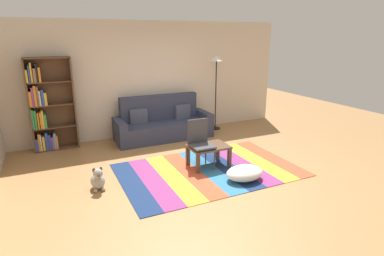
# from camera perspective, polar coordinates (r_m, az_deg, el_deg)

# --- Properties ---
(ground_plane) EXTENTS (14.00, 14.00, 0.00)m
(ground_plane) POSITION_cam_1_polar(r_m,az_deg,el_deg) (5.86, 1.77, -7.31)
(ground_plane) COLOR #9E7042
(back_wall) EXTENTS (6.80, 0.10, 2.70)m
(back_wall) POSITION_cam_1_polar(r_m,az_deg,el_deg) (7.79, -6.80, 8.87)
(back_wall) COLOR beige
(back_wall) RESTS_ON ground_plane
(rug) EXTENTS (3.18, 2.03, 0.01)m
(rug) POSITION_cam_1_polar(r_m,az_deg,el_deg) (5.79, 3.06, -7.60)
(rug) COLOR navy
(rug) RESTS_ON ground_plane
(couch) EXTENTS (2.26, 0.80, 1.00)m
(couch) POSITION_cam_1_polar(r_m,az_deg,el_deg) (7.50, -5.31, 0.71)
(couch) COLOR #2D3347
(couch) RESTS_ON ground_plane
(bookshelf) EXTENTS (0.90, 0.28, 1.95)m
(bookshelf) POSITION_cam_1_polar(r_m,az_deg,el_deg) (7.23, -24.86, 3.29)
(bookshelf) COLOR brown
(bookshelf) RESTS_ON ground_plane
(coffee_table) EXTENTS (0.73, 0.52, 0.40)m
(coffee_table) POSITION_cam_1_polar(r_m,az_deg,el_deg) (5.85, 3.00, -3.88)
(coffee_table) COLOR #513826
(coffee_table) RESTS_ON rug
(pouf) EXTENTS (0.65, 0.48, 0.24)m
(pouf) POSITION_cam_1_polar(r_m,az_deg,el_deg) (5.44, 9.49, -8.04)
(pouf) COLOR white
(pouf) RESTS_ON rug
(dog) EXTENTS (0.22, 0.35, 0.40)m
(dog) POSITION_cam_1_polar(r_m,az_deg,el_deg) (5.28, -16.70, -8.96)
(dog) COLOR #9E998E
(dog) RESTS_ON ground_plane
(standing_lamp) EXTENTS (0.32, 0.32, 1.89)m
(standing_lamp) POSITION_cam_1_polar(r_m,az_deg,el_deg) (8.01, 4.43, 10.80)
(standing_lamp) COLOR black
(standing_lamp) RESTS_ON ground_plane
(tv_remote) EXTENTS (0.13, 0.15, 0.02)m
(tv_remote) POSITION_cam_1_polar(r_m,az_deg,el_deg) (5.76, 2.76, -3.33)
(tv_remote) COLOR black
(tv_remote) RESTS_ON coffee_table
(folding_chair) EXTENTS (0.40, 0.40, 0.90)m
(folding_chair) POSITION_cam_1_polar(r_m,az_deg,el_deg) (5.74, 1.43, -2.12)
(folding_chair) COLOR #38383D
(folding_chair) RESTS_ON ground_plane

